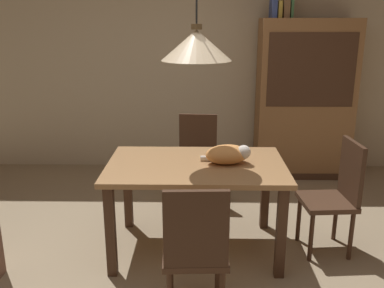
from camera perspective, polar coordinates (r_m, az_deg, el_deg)
The scene contains 13 objects.
ground at distance 3.24m, azimuth -0.67°, elevation -18.28°, with size 10.00×10.00×0.00m, color #998466.
back_wall at distance 5.33m, azimuth 0.10°, elevation 12.20°, with size 6.40×0.10×2.90m, color beige.
dining_table at distance 3.40m, azimuth 0.55°, elevation -4.22°, with size 1.40×0.90×0.75m.
chair_right_side at distance 3.63m, azimuth 18.78°, elevation -6.10°, with size 0.43×0.43×0.93m.
chair_far_back at distance 4.27m, azimuth 0.71°, elevation -1.77°, with size 0.43×0.43×0.93m.
chair_near_front at distance 2.66m, azimuth 0.46°, elevation -13.73°, with size 0.42×0.42×0.93m.
cat_sleeping at distance 3.35m, azimuth 4.90°, elevation -1.36°, with size 0.40×0.28×0.16m.
pendant_lamp at distance 3.18m, azimuth 0.60°, elevation 13.12°, with size 0.52×0.52×1.30m.
hutch_bookcase at distance 5.22m, azimuth 14.76°, elevation 5.36°, with size 1.12×0.45×1.85m.
book_blue_wide at distance 5.05m, azimuth 10.81°, elevation 17.59°, with size 0.06×0.24×0.24m, color #384C93.
book_yellow_short at distance 5.06m, azimuth 11.55°, elevation 17.20°, with size 0.04×0.20×0.18m, color gold.
book_brown_thick at distance 5.07m, azimuth 12.36°, elevation 17.38°, with size 0.06×0.24×0.22m, color brown.
book_green_slim at distance 5.09m, azimuth 13.09°, elevation 17.56°, with size 0.03×0.20×0.26m, color #427A4C.
Camera 1 is at (0.08, -2.66, 1.85)m, focal length 39.91 mm.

